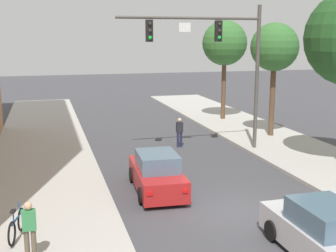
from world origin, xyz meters
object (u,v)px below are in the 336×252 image
pedestrian_sidewalk_left_walker (29,228)px  street_tree_second (275,48)px  pedestrian_crossing_road (180,131)px  car_following_silver (323,234)px  street_tree_third (225,44)px  bicycle_leaning (17,225)px  car_lead_red (157,174)px  traffic_signal_mast (219,50)px

pedestrian_sidewalk_left_walker → street_tree_second: (13.75, 12.33, 4.33)m
pedestrian_crossing_road → car_following_silver: bearing=-89.6°
car_following_silver → pedestrian_sidewalk_left_walker: pedestrian_sidewalk_left_walker is taller
pedestrian_sidewalk_left_walker → street_tree_third: (13.08, 18.33, 4.50)m
street_tree_third → bicycle_leaning: bearing=-128.7°
pedestrian_crossing_road → bicycle_leaning: 12.90m
car_following_silver → bicycle_leaning: size_ratio=2.43×
car_following_silver → car_lead_red: bearing=115.3°
pedestrian_crossing_road → street_tree_third: (5.39, 6.82, 4.65)m
car_lead_red → pedestrian_sidewalk_left_walker: 6.70m
car_lead_red → street_tree_second: bearing=39.9°
pedestrian_crossing_road → bicycle_leaning: bearing=-129.0°
car_following_silver → bicycle_leaning: 8.85m
car_lead_red → pedestrian_crossing_road: size_ratio=2.64×
street_tree_third → pedestrian_sidewalk_left_walker: bearing=-125.5°
car_lead_red → pedestrian_crossing_road: pedestrian_crossing_road is taller
traffic_signal_mast → car_lead_red: traffic_signal_mast is taller
bicycle_leaning → street_tree_second: (14.18, 10.84, 4.86)m
street_tree_third → car_following_silver: bearing=-104.7°
pedestrian_sidewalk_left_walker → street_tree_second: bearing=41.9°
car_lead_red → bicycle_leaning: size_ratio=2.48×
traffic_signal_mast → pedestrian_sidewalk_left_walker: size_ratio=4.60×
car_following_silver → traffic_signal_mast: bearing=82.8°
car_following_silver → street_tree_second: 16.02m
car_following_silver → pedestrian_crossing_road: pedestrian_crossing_road is taller
traffic_signal_mast → street_tree_third: bearing=65.8°
pedestrian_crossing_road → street_tree_second: size_ratio=0.24×
pedestrian_sidewalk_left_walker → street_tree_second: size_ratio=0.24×
car_following_silver → pedestrian_crossing_road: (-0.10, 13.29, 0.19)m
car_lead_red → bicycle_leaning: car_lead_red is taller
car_lead_red → street_tree_second: 12.69m
traffic_signal_mast → pedestrian_crossing_road: (-1.55, 1.72, -4.47)m
pedestrian_crossing_road → street_tree_second: street_tree_second is taller
car_lead_red → street_tree_third: 16.66m
car_following_silver → pedestrian_crossing_road: 13.29m
bicycle_leaning → street_tree_third: bearing=51.3°
traffic_signal_mast → bicycle_leaning: 13.63m
traffic_signal_mast → car_lead_red: bearing=-132.1°
traffic_signal_mast → car_following_silver: 12.56m
car_lead_red → pedestrian_crossing_road: 7.38m
traffic_signal_mast → pedestrian_crossing_road: 5.04m
car_lead_red → street_tree_third: bearing=58.3°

